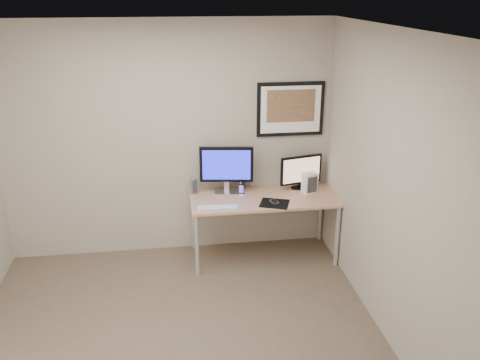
# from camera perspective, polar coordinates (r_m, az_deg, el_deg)

# --- Properties ---
(floor) EXTENTS (3.60, 3.60, 0.00)m
(floor) POSITION_cam_1_polar(r_m,az_deg,el_deg) (4.68, -6.96, -17.34)
(floor) COLOR brown
(floor) RESTS_ON ground
(room) EXTENTS (3.60, 3.60, 3.60)m
(room) POSITION_cam_1_polar(r_m,az_deg,el_deg) (4.32, -8.08, 3.99)
(room) COLOR white
(room) RESTS_ON ground
(desk) EXTENTS (1.60, 0.70, 0.73)m
(desk) POSITION_cam_1_polar(r_m,az_deg,el_deg) (5.59, 2.64, -2.53)
(desk) COLOR #A67350
(desk) RESTS_ON floor
(framed_art) EXTENTS (0.75, 0.04, 0.60)m
(framed_art) POSITION_cam_1_polar(r_m,az_deg,el_deg) (5.67, 5.69, 7.93)
(framed_art) COLOR black
(framed_art) RESTS_ON room
(monitor_large) EXTENTS (0.59, 0.23, 0.53)m
(monitor_large) POSITION_cam_1_polar(r_m,az_deg,el_deg) (5.56, -1.53, 1.38)
(monitor_large) COLOR #B9B9BE
(monitor_large) RESTS_ON desk
(monitor_tv) EXTENTS (0.49, 0.16, 0.39)m
(monitor_tv) POSITION_cam_1_polar(r_m,az_deg,el_deg) (5.75, 6.86, 0.98)
(monitor_tv) COLOR black
(monitor_tv) RESTS_ON desk
(speaker_left) EXTENTS (0.10, 0.10, 0.18)m
(speaker_left) POSITION_cam_1_polar(r_m,az_deg,el_deg) (5.64, -5.27, -0.65)
(speaker_left) COLOR #B9B9BE
(speaker_left) RESTS_ON desk
(speaker_right) EXTENTS (0.09, 0.09, 0.16)m
(speaker_right) POSITION_cam_1_polar(r_m,az_deg,el_deg) (5.74, 0.18, -0.28)
(speaker_right) COLOR #B9B9BE
(speaker_right) RESTS_ON desk
(phone_dock) EXTENTS (0.07, 0.07, 0.13)m
(phone_dock) POSITION_cam_1_polar(r_m,az_deg,el_deg) (5.58, 0.14, -1.09)
(phone_dock) COLOR black
(phone_dock) RESTS_ON desk
(keyboard) EXTENTS (0.45, 0.15, 0.02)m
(keyboard) POSITION_cam_1_polar(r_m,az_deg,el_deg) (5.28, -2.59, -3.09)
(keyboard) COLOR silver
(keyboard) RESTS_ON desk
(mousepad) EXTENTS (0.37, 0.35, 0.00)m
(mousepad) POSITION_cam_1_polar(r_m,az_deg,el_deg) (5.40, 3.90, -2.64)
(mousepad) COLOR black
(mousepad) RESTS_ON desk
(mouse) EXTENTS (0.09, 0.12, 0.04)m
(mouse) POSITION_cam_1_polar(r_m,az_deg,el_deg) (5.40, 3.88, -2.39)
(mouse) COLOR black
(mouse) RESTS_ON mousepad
(fan_unit) EXTENTS (0.18, 0.15, 0.23)m
(fan_unit) POSITION_cam_1_polar(r_m,az_deg,el_deg) (5.68, 7.82, -0.35)
(fan_unit) COLOR silver
(fan_unit) RESTS_ON desk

